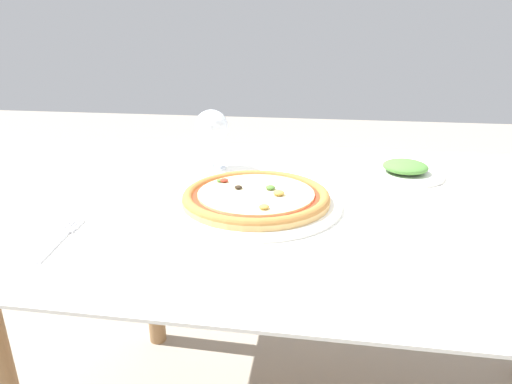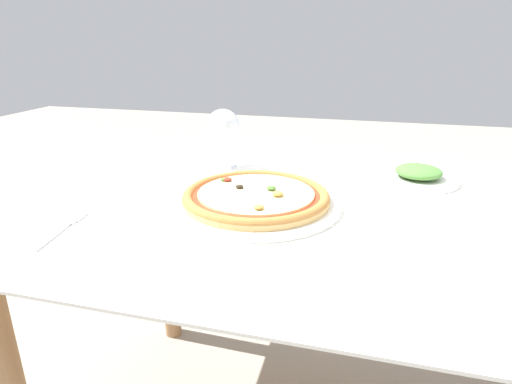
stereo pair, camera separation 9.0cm
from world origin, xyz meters
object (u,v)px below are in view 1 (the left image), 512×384
(dining_table, at_px, (349,235))
(wine_glass_far_left, at_px, (212,128))
(fork, at_px, (61,238))
(pizza_plate, at_px, (256,198))
(side_plate, at_px, (405,170))

(dining_table, relative_size, wine_glass_far_left, 9.37)
(fork, bearing_deg, wine_glass_far_left, 70.65)
(pizza_plate, height_order, fork, pizza_plate)
(pizza_plate, distance_m, side_plate, 0.43)
(dining_table, distance_m, pizza_plate, 0.23)
(fork, distance_m, side_plate, 0.82)
(pizza_plate, xyz_separation_m, side_plate, (0.35, 0.26, -0.00))
(pizza_plate, bearing_deg, wine_glass_far_left, 122.15)
(wine_glass_far_left, bearing_deg, pizza_plate, -57.85)
(dining_table, xyz_separation_m, pizza_plate, (-0.20, -0.05, 0.10))
(wine_glass_far_left, xyz_separation_m, side_plate, (0.51, 0.01, -0.10))
(pizza_plate, distance_m, fork, 0.39)
(pizza_plate, bearing_deg, fork, -146.42)
(pizza_plate, height_order, side_plate, same)
(side_plate, bearing_deg, dining_table, -125.22)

